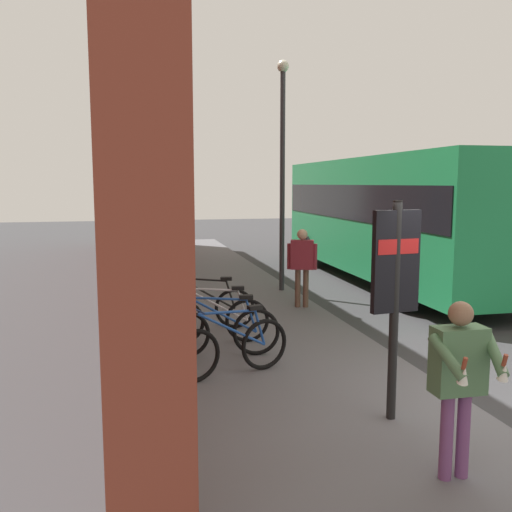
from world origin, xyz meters
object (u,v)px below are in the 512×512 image
at_px(pedestrian_near_bus, 302,260).
at_px(street_lamp, 282,157).
at_px(bicycle_by_door, 206,307).
at_px(bicycle_nearest_sign, 231,348).
at_px(bicycle_far_end, 222,331).
at_px(city_bus, 389,212).
at_px(transit_info_sign, 395,276).
at_px(bicycle_beside_lamp, 215,319).
at_px(tourist_with_hotdogs, 459,371).

distance_m(pedestrian_near_bus, street_lamp, 2.90).
height_order(bicycle_by_door, street_lamp, street_lamp).
height_order(bicycle_nearest_sign, pedestrian_near_bus, pedestrian_near_bus).
xyz_separation_m(bicycle_far_end, city_bus, (5.86, -5.59, 1.41)).
relative_size(bicycle_far_end, bicycle_by_door, 1.02).
bearing_deg(bicycle_far_end, transit_info_sign, -150.76).
bearing_deg(bicycle_far_end, city_bus, -43.65).
xyz_separation_m(bicycle_beside_lamp, bicycle_by_door, (0.96, 0.02, 0.00)).
bearing_deg(city_bus, transit_info_sign, 153.94).
relative_size(bicycle_by_door, tourist_with_hotdogs, 1.10).
height_order(bicycle_beside_lamp, city_bus, city_bus).
relative_size(tourist_with_hotdogs, street_lamp, 0.29).
relative_size(bicycle_nearest_sign, bicycle_far_end, 0.97).
distance_m(transit_info_sign, city_bus, 9.41).
distance_m(transit_info_sign, pedestrian_near_bus, 5.61).
bearing_deg(bicycle_far_end, bicycle_by_door, 0.21).
distance_m(bicycle_far_end, city_bus, 8.22).
xyz_separation_m(bicycle_by_door, tourist_with_hotdogs, (-5.57, -1.42, 0.59)).
bearing_deg(bicycle_by_door, street_lamp, -36.09).
bearing_deg(bicycle_beside_lamp, transit_info_sign, -156.58).
xyz_separation_m(transit_info_sign, street_lamp, (7.42, -0.83, 1.59)).
xyz_separation_m(bicycle_nearest_sign, pedestrian_near_bus, (3.79, -2.21, 0.61)).
height_order(bicycle_beside_lamp, pedestrian_near_bus, pedestrian_near_bus).
distance_m(tourist_with_hotdogs, street_lamp, 9.03).
bearing_deg(bicycle_far_end, street_lamp, -25.36).
distance_m(bicycle_beside_lamp, city_bus, 7.71).
xyz_separation_m(bicycle_far_end, transit_info_sign, (-2.60, -1.45, 1.21)).
distance_m(bicycle_nearest_sign, city_bus, 8.86).
relative_size(transit_info_sign, city_bus, 0.23).
distance_m(bicycle_nearest_sign, pedestrian_near_bus, 4.43).
relative_size(pedestrian_near_bus, tourist_with_hotdogs, 1.03).
distance_m(bicycle_nearest_sign, bicycle_beside_lamp, 1.58).
bearing_deg(city_bus, bicycle_far_end, 136.35).
distance_m(city_bus, tourist_with_hotdogs, 10.63).
bearing_deg(bicycle_nearest_sign, street_lamp, -22.05).
relative_size(pedestrian_near_bus, street_lamp, 0.30).
bearing_deg(street_lamp, pedestrian_near_bus, 177.03).
height_order(bicycle_beside_lamp, street_lamp, street_lamp).
bearing_deg(transit_info_sign, street_lamp, -6.42).
xyz_separation_m(bicycle_by_door, street_lamp, (3.15, -2.29, 2.80)).
height_order(bicycle_beside_lamp, tourist_with_hotdogs, tourist_with_hotdogs).
distance_m(bicycle_beside_lamp, pedestrian_near_bus, 3.16).
bearing_deg(transit_info_sign, bicycle_far_end, 29.24).
relative_size(bicycle_beside_lamp, bicycle_by_door, 1.02).
distance_m(bicycle_beside_lamp, street_lamp, 5.46).
bearing_deg(bicycle_by_door, city_bus, -53.24).
bearing_deg(street_lamp, transit_info_sign, 173.58).
bearing_deg(tourist_with_hotdogs, pedestrian_near_bus, -6.49).
height_order(city_bus, street_lamp, street_lamp).
bearing_deg(tourist_with_hotdogs, transit_info_sign, -1.77).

